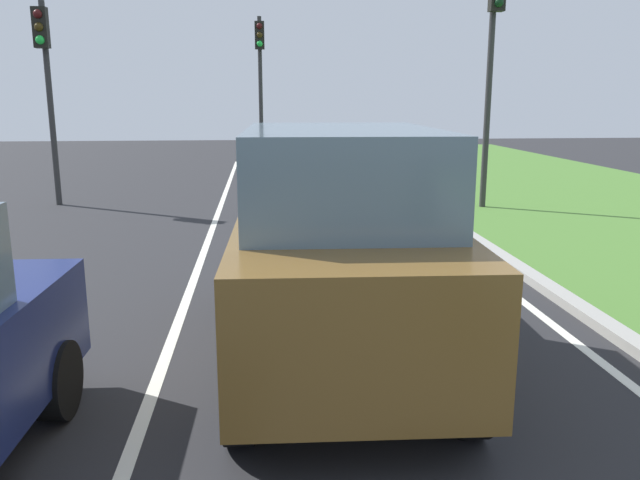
% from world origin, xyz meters
% --- Properties ---
extents(ground_plane, '(60.00, 60.00, 0.00)m').
position_xyz_m(ground_plane, '(0.00, 14.00, 0.00)').
color(ground_plane, '#262628').
extents(lane_line_center, '(0.12, 32.00, 0.01)m').
position_xyz_m(lane_line_center, '(-0.70, 14.00, 0.00)').
color(lane_line_center, silver).
rests_on(lane_line_center, ground).
extents(lane_line_right_edge, '(0.12, 32.00, 0.01)m').
position_xyz_m(lane_line_right_edge, '(3.60, 14.00, 0.00)').
color(lane_line_right_edge, silver).
rests_on(lane_line_right_edge, ground).
extents(curb_right, '(0.24, 48.00, 0.12)m').
position_xyz_m(curb_right, '(4.10, 14.00, 0.06)').
color(curb_right, '#9E9B93').
rests_on(curb_right, ground).
extents(car_suv_ahead, '(2.10, 4.57, 2.28)m').
position_xyz_m(car_suv_ahead, '(1.03, 9.44, 1.17)').
color(car_suv_ahead, brown).
rests_on(car_suv_ahead, ground).
extents(traffic_light_near_right, '(0.32, 0.50, 5.39)m').
position_xyz_m(traffic_light_near_right, '(5.45, 17.77, 3.70)').
color(traffic_light_near_right, '#2D2D2D').
rests_on(traffic_light_near_right, ground).
extents(traffic_light_overhead_left, '(0.32, 0.50, 4.74)m').
position_xyz_m(traffic_light_overhead_left, '(-4.65, 19.34, 3.25)').
color(traffic_light_overhead_left, '#2D2D2D').
rests_on(traffic_light_overhead_left, ground).
extents(traffic_light_far_median, '(0.32, 0.50, 5.25)m').
position_xyz_m(traffic_light_far_median, '(0.33, 26.06, 3.57)').
color(traffic_light_far_median, '#2D2D2D').
rests_on(traffic_light_far_median, ground).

